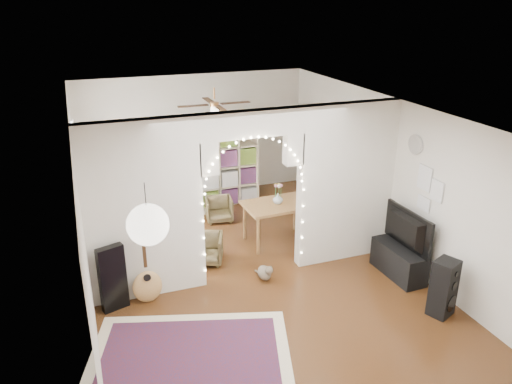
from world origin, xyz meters
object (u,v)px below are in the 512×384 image
object	(u,v)px
media_console	(399,261)
bookcase	(217,167)
dining_chair_left	(219,209)
dining_chair_right	(206,249)
dining_table	(278,207)
floor_speaker	(444,288)
acoustic_guitar	(146,274)

from	to	relation	value
media_console	bookcase	xyz separation A→B (m)	(-1.93, 3.80, 0.63)
dining_chair_left	dining_chair_right	xyz separation A→B (m)	(-0.68, -1.55, 0.01)
dining_chair_left	media_console	bearing A→B (deg)	-46.56
bookcase	dining_table	bearing A→B (deg)	-95.57
media_console	dining_chair_right	bearing A→B (deg)	150.21
dining_chair_left	dining_table	bearing A→B (deg)	-50.79
floor_speaker	dining_chair_right	xyz separation A→B (m)	(-2.74, 2.60, -0.18)
media_console	bookcase	distance (m)	4.30
media_console	dining_chair_left	size ratio (longest dim) A/B	1.89
dining_table	dining_chair_right	xyz separation A→B (m)	(-1.42, -0.30, -0.43)
acoustic_guitar	dining_table	distance (m)	2.80
acoustic_guitar	dining_table	world-z (taller)	acoustic_guitar
dining_table	dining_chair_right	bearing A→B (deg)	-170.77
floor_speaker	dining_table	bearing A→B (deg)	91.40
floor_speaker	dining_chair_right	size ratio (longest dim) A/B	1.57
floor_speaker	bookcase	bearing A→B (deg)	87.71
acoustic_guitar	dining_chair_left	bearing A→B (deg)	53.43
dining_table	acoustic_guitar	bearing A→B (deg)	-158.18
bookcase	dining_chair_left	size ratio (longest dim) A/B	3.32
floor_speaker	media_console	world-z (taller)	floor_speaker
bookcase	dining_chair_left	distance (m)	1.01
bookcase	dining_table	distance (m)	2.09
floor_speaker	acoustic_guitar	bearing A→B (deg)	132.66
acoustic_guitar	bookcase	world-z (taller)	bookcase
dining_chair_left	floor_speaker	bearing A→B (deg)	-55.19
bookcase	dining_table	xyz separation A→B (m)	(0.54, -2.01, -0.20)
dining_chair_right	dining_chair_left	bearing A→B (deg)	87.01
bookcase	dining_chair_right	xyz separation A→B (m)	(-0.88, -2.31, -0.63)
floor_speaker	bookcase	size ratio (longest dim) A/B	0.49
media_console	bookcase	world-z (taller)	bookcase
bookcase	media_console	bearing A→B (deg)	-83.77
dining_chair_left	dining_chair_right	size ratio (longest dim) A/B	0.97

